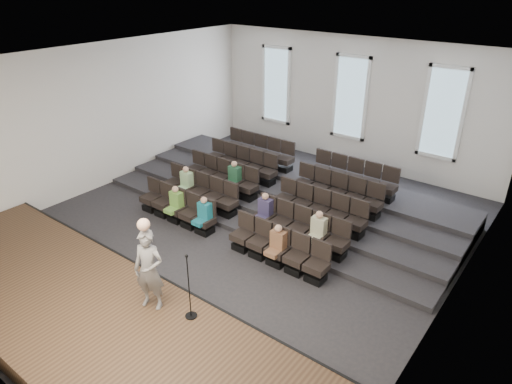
% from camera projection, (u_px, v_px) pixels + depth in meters
% --- Properties ---
extents(ground, '(14.00, 14.00, 0.00)m').
position_uv_depth(ground, '(236.00, 232.00, 13.75)').
color(ground, black).
rests_on(ground, ground).
extents(ceiling, '(12.00, 14.00, 0.02)m').
position_uv_depth(ceiling, '(232.00, 62.00, 11.56)').
color(ceiling, white).
rests_on(ceiling, ground).
extents(wall_back, '(12.00, 0.04, 5.00)m').
position_uv_depth(wall_back, '(351.00, 102.00, 17.66)').
color(wall_back, silver).
rests_on(wall_back, ground).
extents(wall_left, '(0.04, 14.00, 5.00)m').
position_uv_depth(wall_left, '(103.00, 117.00, 15.96)').
color(wall_left, silver).
rests_on(wall_left, ground).
extents(wall_right, '(0.04, 14.00, 5.00)m').
position_uv_depth(wall_right, '(459.00, 220.00, 9.36)').
color(wall_right, silver).
rests_on(wall_right, ground).
extents(stage, '(11.80, 3.60, 0.50)m').
position_uv_depth(stage, '(87.00, 317.00, 10.01)').
color(stage, '#45301D').
rests_on(stage, ground).
extents(stage_lip, '(11.80, 0.06, 0.52)m').
position_uv_depth(stage_lip, '(150.00, 279.00, 11.27)').
color(stage_lip, black).
rests_on(stage_lip, ground).
extents(risers, '(11.80, 4.80, 0.60)m').
position_uv_depth(risers, '(294.00, 190.00, 15.93)').
color(risers, black).
rests_on(risers, ground).
extents(seating_rows, '(6.80, 4.70, 1.67)m').
position_uv_depth(seating_rows, '(267.00, 194.00, 14.55)').
color(seating_rows, black).
rests_on(seating_rows, ground).
extents(windows, '(8.44, 0.10, 3.24)m').
position_uv_depth(windows, '(350.00, 98.00, 17.53)').
color(windows, white).
rests_on(windows, wall_back).
extents(audience, '(5.45, 2.64, 1.10)m').
position_uv_depth(audience, '(234.00, 205.00, 13.62)').
color(audience, '#6AA241').
rests_on(audience, seating_rows).
extents(speaker, '(0.79, 0.65, 1.87)m').
position_uv_depth(speaker, '(149.00, 270.00, 9.59)').
color(speaker, slate).
rests_on(speaker, stage).
extents(mic_stand, '(0.26, 0.26, 1.56)m').
position_uv_depth(mic_stand, '(190.00, 299.00, 9.48)').
color(mic_stand, black).
rests_on(mic_stand, stage).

